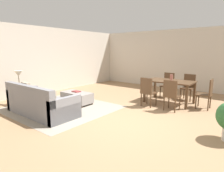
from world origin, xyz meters
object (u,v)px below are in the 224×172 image
couch (40,104)px  vase_centerpiece (171,78)px  dining_chair_near_right (171,94)px  ottoman_table (77,97)px  dining_chair_head_east (207,92)px  side_table (20,91)px  book_on_ottoman (76,91)px  dining_table (169,83)px  table_lamp (18,74)px  dining_chair_near_left (148,90)px  dining_chair_far_right (188,86)px  dining_chair_far_left (168,83)px

couch → vase_centerpiece: vase_centerpiece is taller
dining_chair_near_right → couch: bearing=-137.2°
ottoman_table → dining_chair_head_east: 4.07m
side_table → book_on_ottoman: bearing=44.3°
dining_chair_head_east → book_on_ottoman: (-3.59, -1.98, -0.12)m
dining_table → dining_chair_head_east: bearing=0.1°
table_lamp → dining_chair_near_left: bearing=35.4°
vase_centerpiece → dining_chair_near_right: bearing=-67.5°
dining_chair_near_right → book_on_ottoman: bearing=-158.3°
couch → book_on_ottoman: size_ratio=8.41×
ottoman_table → vase_centerpiece: bearing=39.1°
dining_table → dining_chair_near_right: (0.41, -0.85, -0.14)m
dining_table → dining_chair_far_right: 0.91m
dining_chair_far_right → dining_chair_near_left: bearing=-113.8°
vase_centerpiece → book_on_ottoman: vase_centerpiece is taller
table_lamp → dining_table: (3.71, 3.24, -0.33)m
dining_chair_near_right → book_on_ottoman: size_ratio=3.54×
couch → ottoman_table: (-0.04, 1.37, -0.07)m
ottoman_table → dining_chair_near_left: bearing=29.9°
ottoman_table → side_table: size_ratio=1.82×
dining_chair_near_left → couch: bearing=-127.9°
table_lamp → dining_chair_near_left: 4.14m
dining_chair_far_right → book_on_ottoman: (-2.79, -2.79, -0.12)m
dining_chair_head_east → vase_centerpiece: bearing=-178.1°
side_table → dining_chair_near_left: dining_chair_near_left is taller
ottoman_table → dining_chair_near_right: bearing=22.7°
dining_chair_near_right → vase_centerpiece: (-0.34, 0.81, 0.35)m
ottoman_table → dining_table: size_ratio=0.70×
dining_chair_near_right → dining_chair_head_east: (0.77, 0.85, 0.00)m
dining_chair_far_left → ottoman_table: bearing=-125.4°
side_table → ottoman_table: bearing=42.3°
dining_chair_near_left → dining_chair_head_east: size_ratio=1.00×
dining_chair_near_right → dining_chair_far_right: (-0.03, 1.66, 0.00)m
book_on_ottoman → dining_chair_near_left: bearing=28.5°
dining_chair_near_left → dining_chair_near_right: 0.76m
ottoman_table → vase_centerpiece: 3.19m
side_table → book_on_ottoman: (1.29, 1.26, -0.06)m
book_on_ottoman → vase_centerpiece: bearing=38.0°
couch → dining_chair_head_east: size_ratio=2.38×
table_lamp → dining_chair_far_right: table_lamp is taller
dining_chair_far_left → vase_centerpiece: 1.00m
dining_chair_head_east → vase_centerpiece: (-1.10, -0.04, 0.35)m
couch → side_table: size_ratio=3.72×
dining_chair_near_left → vase_centerpiece: (0.42, 0.82, 0.35)m
couch → dining_chair_far_right: dining_chair_far_right is taller
ottoman_table → couch: bearing=-88.3°
side_table → dining_chair_head_east: 5.86m
vase_centerpiece → side_table: bearing=-139.7°
dining_chair_far_right → dining_chair_near_right: bearing=-89.1°
couch → dining_chair_near_left: bearing=52.1°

